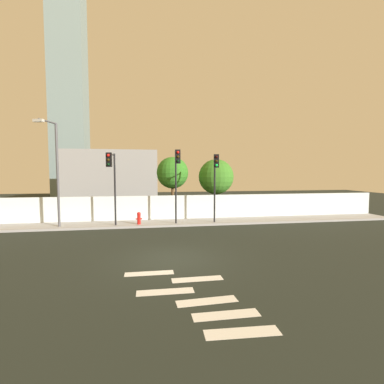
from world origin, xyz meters
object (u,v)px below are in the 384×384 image
object	(u,v)px
street_lamp_curbside	(55,166)
fire_hydrant	(139,218)
traffic_light_right	(216,174)
roadside_tree_leftmost	(173,173)
roadside_tree_midleft	(216,177)
traffic_light_left	(177,171)
traffic_light_center	(112,173)

from	to	relation	value
street_lamp_curbside	fire_hydrant	distance (m)	6.33
traffic_light_right	roadside_tree_leftmost	distance (m)	4.64
roadside_tree_midleft	fire_hydrant	bearing A→B (deg)	-152.50
roadside_tree_leftmost	roadside_tree_midleft	size ratio (longest dim) A/B	1.03
traffic_light_right	fire_hydrant	world-z (taller)	traffic_light_right
traffic_light_left	traffic_light_right	size ratio (longest dim) A/B	1.05
traffic_light_left	roadside_tree_leftmost	distance (m)	4.00
traffic_light_left	roadside_tree_leftmost	bearing A→B (deg)	88.42
traffic_light_right	roadside_tree_midleft	world-z (taller)	traffic_light_right
traffic_light_right	roadside_tree_midleft	distance (m)	3.99
traffic_light_center	fire_hydrant	size ratio (longest dim) A/B	5.70
street_lamp_curbside	roadside_tree_midleft	bearing A→B (deg)	16.47
fire_hydrant	roadside_tree_midleft	world-z (taller)	roadside_tree_midleft
street_lamp_curbside	fire_hydrant	bearing A→B (deg)	1.48
fire_hydrant	street_lamp_curbside	bearing A→B (deg)	-178.52
traffic_light_left	roadside_tree_leftmost	world-z (taller)	traffic_light_left
traffic_light_right	fire_hydrant	xyz separation A→B (m)	(-5.26, 0.56, -3.02)
traffic_light_left	fire_hydrant	distance (m)	4.16
traffic_light_center	roadside_tree_midleft	bearing A→B (deg)	26.46
traffic_light_center	traffic_light_right	size ratio (longest dim) A/B	1.01
traffic_light_left	traffic_light_right	distance (m)	2.72
traffic_light_center	roadside_tree_leftmost	world-z (taller)	traffic_light_center
traffic_light_left	roadside_tree_leftmost	size ratio (longest dim) A/B	1.02
fire_hydrant	roadside_tree_leftmost	distance (m)	5.21
street_lamp_curbside	roadside_tree_leftmost	bearing A→B (deg)	23.34
traffic_light_left	traffic_light_right	xyz separation A→B (m)	(2.71, 0.15, -0.19)
traffic_light_right	roadside_tree_midleft	xyz separation A→B (m)	(1.04, 3.84, -0.29)
traffic_light_left	traffic_light_right	world-z (taller)	traffic_light_left
fire_hydrant	roadside_tree_midleft	size ratio (longest dim) A/B	0.18
traffic_light_right	fire_hydrant	distance (m)	6.09
traffic_light_center	roadside_tree_midleft	distance (m)	8.91
traffic_light_center	street_lamp_curbside	xyz separation A→B (m)	(-3.58, 0.55, 0.49)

